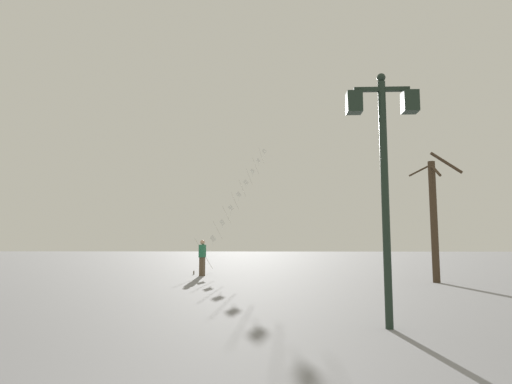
{
  "coord_description": "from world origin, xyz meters",
  "views": [
    {
      "loc": [
        1.25,
        -1.18,
        1.47
      ],
      "look_at": [
        0.28,
        22.42,
        4.25
      ],
      "focal_mm": 31.57,
      "sensor_mm": 36.0,
      "label": 1
    }
  ],
  "objects_px": {
    "kite_train": "(238,196)",
    "bare_tree": "(434,216)",
    "kite_flyer": "(202,257)",
    "twin_lantern_lamp_post": "(384,148)"
  },
  "relations": [
    {
      "from": "twin_lantern_lamp_post",
      "to": "kite_train",
      "type": "height_order",
      "value": "kite_train"
    },
    {
      "from": "bare_tree",
      "to": "kite_train",
      "type": "bearing_deg",
      "value": 131.19
    },
    {
      "from": "twin_lantern_lamp_post",
      "to": "kite_flyer",
      "type": "distance_m",
      "value": 14.72
    },
    {
      "from": "bare_tree",
      "to": "twin_lantern_lamp_post",
      "type": "bearing_deg",
      "value": -113.66
    },
    {
      "from": "kite_flyer",
      "to": "kite_train",
      "type": "bearing_deg",
      "value": 1.27
    },
    {
      "from": "twin_lantern_lamp_post",
      "to": "bare_tree",
      "type": "distance_m",
      "value": 10.87
    },
    {
      "from": "kite_train",
      "to": "bare_tree",
      "type": "relative_size",
      "value": 1.95
    },
    {
      "from": "kite_train",
      "to": "kite_flyer",
      "type": "height_order",
      "value": "kite_train"
    },
    {
      "from": "kite_train",
      "to": "bare_tree",
      "type": "bearing_deg",
      "value": -48.81
    },
    {
      "from": "kite_flyer",
      "to": "bare_tree",
      "type": "relative_size",
      "value": 0.33
    }
  ]
}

